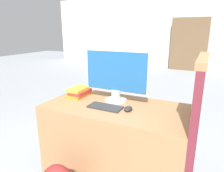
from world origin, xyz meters
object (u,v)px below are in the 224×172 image
at_px(monitor, 116,75).
at_px(keyboard, 105,107).
at_px(mouse, 128,109).
at_px(book_stack, 79,92).

relative_size(monitor, keyboard, 2.08).
distance_m(mouse, book_stack, 0.64).
relative_size(mouse, book_stack, 0.38).
bearing_deg(keyboard, mouse, 7.44).
distance_m(monitor, keyboard, 0.33).
xyz_separation_m(keyboard, book_stack, (-0.41, 0.18, 0.04)).
xyz_separation_m(keyboard, mouse, (0.21, 0.03, 0.01)).
xyz_separation_m(mouse, book_stack, (-0.62, 0.15, 0.03)).
relative_size(monitor, book_stack, 2.45).
height_order(monitor, book_stack, monitor).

